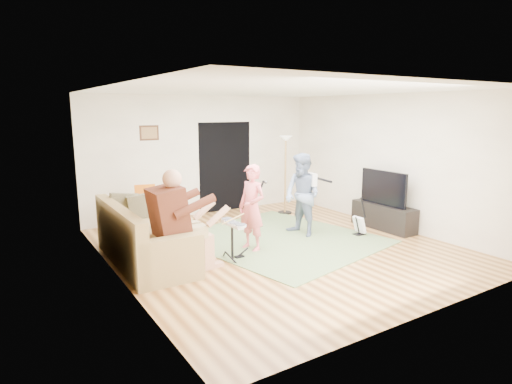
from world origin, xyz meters
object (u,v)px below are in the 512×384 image
Objects in this scene: guitarist at (302,195)px; tv_cabinet at (384,216)px; torchiere_lamp at (286,161)px; drum_kit at (232,243)px; singer at (252,208)px; sofa at (139,244)px; dining_chair at (146,218)px; guitar_spare at (360,225)px; television at (383,188)px.

guitarist is 1.86m from tv_cabinet.
guitarist is at bearing -115.73° from torchiere_lamp.
drum_kit is 0.46× the size of tv_cabinet.
tv_cabinet is at bearing 69.68° from singer.
sofa is at bearing -100.02° from guitarist.
dining_chair is 0.69× the size of tv_cabinet.
torchiere_lamp is 3.43m from dining_chair.
dining_chair reaches higher than guitar_spare.
guitar_spare reaches higher than tv_cabinet.
drum_kit is 0.41× the size of guitarist.
torchiere_lamp reaches higher than guitar_spare.
singer is at bearing -41.14° from dining_chair.
dining_chair reaches higher than sofa.
sofa is 4.83m from television.
television is (4.17, -2.12, 0.51)m from dining_chair.
singer is at bearing 26.49° from drum_kit.
torchiere_lamp is at bearing 113.22° from tv_cabinet.
guitar_spare is at bearing -173.25° from tv_cabinet.
television is (3.45, -0.02, 0.57)m from drum_kit.
drum_kit is 0.67× the size of dining_chair.
guitar_spare is at bearing -86.16° from torchiere_lamp.
guitarist is at bearing -18.23° from dining_chair.
singer is at bearing 170.27° from guitar_spare.
drum_kit is at bearing -140.65° from torchiere_lamp.
drum_kit is 3.50m from tv_cabinet.
guitarist is 2.12× the size of guitar_spare.
drum_kit is 3.47m from torchiere_lamp.
drum_kit is at bearing -81.85° from guitarist.
singer is 0.82× the size of torchiere_lamp.
guitarist is 1.65× the size of dining_chair.
dining_chair is at bearing 147.40° from guitar_spare.
guitar_spare is 2.46m from torchiere_lamp.
tv_cabinet is (3.50, -0.02, -0.03)m from drum_kit.
torchiere_lamp is at bearing 93.84° from guitar_spare.
tv_cabinet is (0.77, 0.09, 0.04)m from guitar_spare.
guitar_spare is 4.11m from dining_chair.
guitarist is 3.03m from dining_chair.
guitarist is 1.86m from torchiere_lamp.
guitar_spare is (0.94, -0.60, -0.58)m from guitarist.
television reaches higher than guitar_spare.
drum_kit is 0.86× the size of guitar_spare.
sofa reaches higher than drum_kit.
torchiere_lamp is 2.34m from television.
drum_kit is at bearing 179.68° from television.
drum_kit is 2.74m from guitar_spare.
singer is 3.02m from tv_cabinet.
torchiere_lamp is (2.58, 2.12, 0.95)m from drum_kit.
torchiere_lamp is at bearing 20.69° from sofa.
sofa is 3.61× the size of drum_kit.
guitarist reaches higher than tv_cabinet.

